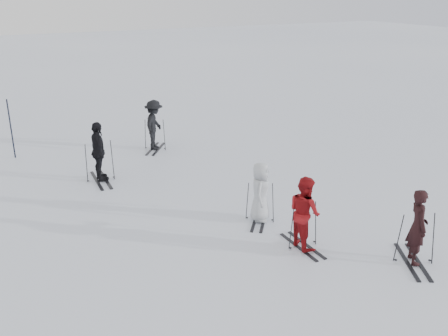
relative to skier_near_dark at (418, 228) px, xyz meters
name	(u,v)px	position (x,y,z in m)	size (l,w,h in m)	color
ground	(240,212)	(-2.23, 4.17, -0.88)	(120.00, 120.00, 0.00)	silver
skier_near_dark	(418,228)	(0.00, 0.00, 0.00)	(0.65, 0.42, 1.77)	black
skier_red	(304,213)	(-1.82, 1.77, 0.01)	(0.87, 0.68, 1.79)	maroon
skier_grey	(260,193)	(-2.01, 3.48, -0.07)	(0.79, 0.52, 1.62)	#AEB3B8
skier_uphill_left	(99,152)	(-5.09, 8.37, 0.08)	(1.13, 0.47, 1.94)	black
skier_uphill_far	(154,125)	(-2.38, 10.71, 0.07)	(1.23, 0.71, 1.90)	black
skis_near_dark	(416,238)	(0.00, 0.00, -0.25)	(0.92, 1.74, 1.27)	black
skis_red	(304,225)	(-1.82, 1.77, -0.31)	(0.83, 1.58, 1.15)	black
skis_grey	(260,201)	(-2.01, 3.48, -0.32)	(0.82, 1.55, 1.13)	black
skis_uphill_left	(99,161)	(-5.09, 8.37, -0.21)	(0.98, 1.86, 1.36)	black
skis_uphill_far	(155,134)	(-2.38, 10.71, -0.27)	(0.89, 1.69, 1.23)	black
piste_marker	(11,129)	(-7.34, 12.14, 0.21)	(0.05, 0.05, 2.19)	black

